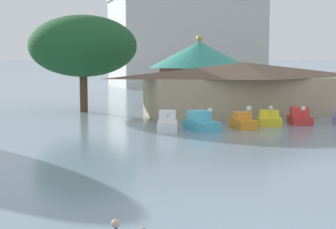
# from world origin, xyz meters

# --- Properties ---
(pedal_boat_white) EXTENTS (2.12, 3.01, 1.54)m
(pedal_boat_white) POSITION_xyz_m (3.98, 24.92, 0.56)
(pedal_boat_white) COLOR white
(pedal_boat_white) RESTS_ON ground
(pedal_boat_cyan) EXTENTS (2.01, 3.19, 1.68)m
(pedal_boat_cyan) POSITION_xyz_m (6.42, 24.77, 0.54)
(pedal_boat_cyan) COLOR #4CB7CC
(pedal_boat_cyan) RESTS_ON ground
(pedal_boat_orange) EXTENTS (1.35, 2.36, 1.73)m
(pedal_boat_orange) POSITION_xyz_m (9.62, 24.65, 0.50)
(pedal_boat_orange) COLOR orange
(pedal_boat_orange) RESTS_ON ground
(pedal_boat_yellow) EXTENTS (2.32, 2.66, 1.57)m
(pedal_boat_yellow) POSITION_xyz_m (12.31, 25.90, 0.45)
(pedal_boat_yellow) COLOR yellow
(pedal_boat_yellow) RESTS_ON ground
(pedal_boat_red) EXTENTS (2.22, 2.81, 1.47)m
(pedal_boat_red) POSITION_xyz_m (15.01, 26.02, 0.52)
(pedal_boat_red) COLOR red
(pedal_boat_red) RESTS_ON ground
(boathouse) EXTENTS (17.85, 7.20, 4.72)m
(boathouse) POSITION_xyz_m (13.06, 32.48, 2.47)
(boathouse) COLOR tan
(boathouse) RESTS_ON ground
(green_roof_pavilion) EXTENTS (11.35, 11.35, 7.58)m
(green_roof_pavilion) POSITION_xyz_m (13.87, 46.46, 3.84)
(green_roof_pavilion) COLOR brown
(green_roof_pavilion) RESTS_ON ground
(shoreline_tree_mid) EXTENTS (10.13, 10.13, 9.09)m
(shoreline_tree_mid) POSITION_xyz_m (0.08, 40.13, 6.19)
(shoreline_tree_mid) COLOR brown
(shoreline_tree_mid) RESTS_ON ground
(background_building_block) EXTENTS (25.53, 16.98, 16.24)m
(background_building_block) POSITION_xyz_m (23.80, 82.73, 8.14)
(background_building_block) COLOR beige
(background_building_block) RESTS_ON ground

